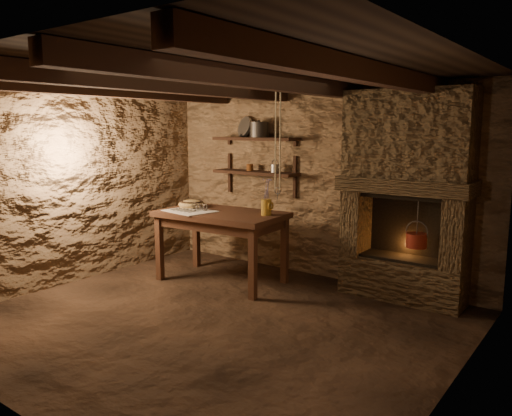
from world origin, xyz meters
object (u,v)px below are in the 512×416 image
Objects in this scene: stoneware_jug at (266,199)px; red_pot at (416,239)px; wooden_bowl at (192,204)px; iron_stockpot at (259,130)px; work_table at (221,244)px.

stoneware_jug is 0.80× the size of red_pot.
wooden_bowl is 1.32m from iron_stockpot.
iron_stockpot is 0.45× the size of red_pot.
wooden_bowl is at bearing 172.05° from work_table.
stoneware_jug is 1.73m from red_pot.
red_pot is at bearing 29.61° from stoneware_jug.
red_pot reaches higher than wooden_bowl.
work_table is at bearing -3.57° from wooden_bowl.
iron_stockpot is at bearing 85.91° from work_table.
red_pot reaches higher than work_table.
stoneware_jug is at bearing 5.54° from wooden_bowl.
work_table is 0.69m from wooden_bowl.
work_table is at bearing -89.71° from iron_stockpot.
red_pot is (2.72, 0.64, -0.21)m from wooden_bowl.
work_table is at bearing -163.03° from red_pot.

